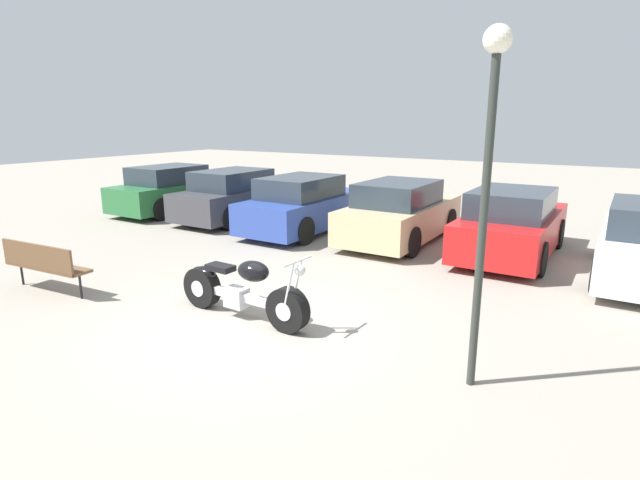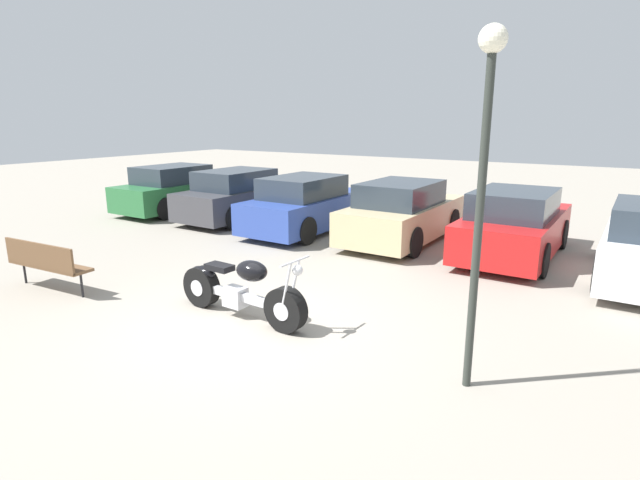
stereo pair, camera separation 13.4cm
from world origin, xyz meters
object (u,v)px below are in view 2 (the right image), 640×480
(park_bench, at_px, (45,261))
(motorcycle, at_px, (240,290))
(parked_car_dark_grey, at_px, (240,196))
(lamp_post, at_px, (484,151))
(parked_car_champagne, at_px, (403,213))
(parked_car_green, at_px, (177,190))
(parked_car_blue, at_px, (307,206))
(parked_car_red, at_px, (514,226))

(park_bench, bearing_deg, motorcycle, 14.59)
(parked_car_dark_grey, height_order, lamp_post, lamp_post)
(parked_car_dark_grey, relative_size, parked_car_champagne, 1.00)
(parked_car_green, bearing_deg, park_bench, -58.26)
(parked_car_champagne, bearing_deg, parked_car_blue, -172.66)
(parked_car_green, distance_m, lamp_post, 12.64)
(parked_car_blue, relative_size, lamp_post, 1.07)
(motorcycle, distance_m, lamp_post, 4.10)
(motorcycle, relative_size, park_bench, 1.32)
(parked_car_champagne, xyz_separation_m, park_bench, (-3.69, -6.70, -0.14))
(parked_car_blue, relative_size, park_bench, 2.27)
(lamp_post, bearing_deg, parked_car_champagne, 119.96)
(parked_car_dark_grey, distance_m, park_bench, 6.80)
(parked_car_blue, height_order, park_bench, parked_car_blue)
(parked_car_dark_grey, xyz_separation_m, lamp_post, (8.54, -5.80, 1.93))
(parked_car_dark_grey, distance_m, parked_car_blue, 2.59)
(motorcycle, height_order, parked_car_blue, parked_car_blue)
(parked_car_champagne, distance_m, park_bench, 7.65)
(parked_car_champagne, bearing_deg, parked_car_green, -178.76)
(parked_car_blue, bearing_deg, motorcycle, -65.40)
(motorcycle, height_order, parked_car_green, parked_car_green)
(parked_car_green, distance_m, parked_car_champagne, 7.73)
(parked_car_dark_grey, bearing_deg, parked_car_blue, -5.92)
(park_bench, xyz_separation_m, lamp_post, (7.07, 0.83, 2.07))
(parked_car_blue, relative_size, parked_car_red, 1.00)
(parked_car_green, height_order, parked_car_champagne, same)
(motorcycle, bearing_deg, park_bench, -165.41)
(motorcycle, xyz_separation_m, parked_car_blue, (-2.49, 5.43, 0.26))
(motorcycle, relative_size, parked_car_champagne, 0.58)
(parked_car_dark_grey, distance_m, parked_car_red, 7.73)
(parked_car_green, distance_m, park_bench, 7.68)
(parked_car_green, relative_size, lamp_post, 1.07)
(motorcycle, bearing_deg, parked_car_dark_grey, 131.63)
(motorcycle, bearing_deg, parked_car_champagne, 89.10)
(parked_car_green, bearing_deg, parked_car_dark_grey, 2.29)
(parked_car_red, height_order, park_bench, parked_car_red)
(parked_car_green, xyz_separation_m, parked_car_champagne, (7.73, 0.17, 0.00))
(motorcycle, distance_m, parked_car_green, 9.48)
(park_bench, bearing_deg, parked_car_green, 121.74)
(motorcycle, xyz_separation_m, lamp_post, (3.47, -0.10, 2.18))
(parked_car_green, height_order, lamp_post, lamp_post)
(parked_car_red, bearing_deg, parked_car_green, -178.97)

